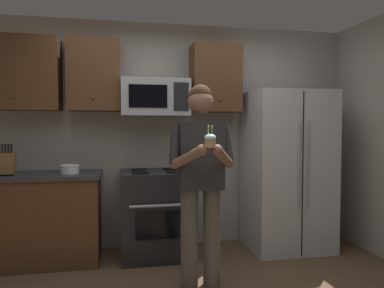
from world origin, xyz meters
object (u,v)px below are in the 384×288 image
object	(u,v)px
oven_range	(157,213)
cupcake	(210,140)
microwave	(155,98)
bowl_large_white	(70,169)
knife_block	(6,163)
refrigerator	(287,170)
person	(201,173)

from	to	relation	value
oven_range	cupcake	world-z (taller)	cupcake
microwave	bowl_large_white	xyz separation A→B (m)	(-0.89, -0.14, -0.75)
oven_range	knife_block	bearing A→B (deg)	-178.86
knife_block	bowl_large_white	xyz separation A→B (m)	(0.60, 0.01, -0.07)
cupcake	bowl_large_white	bearing A→B (deg)	135.48
bowl_large_white	cupcake	distance (m)	1.71
refrigerator	person	xyz separation A→B (m)	(-1.20, -0.82, 0.10)
oven_range	refrigerator	distance (m)	1.56
refrigerator	bowl_large_white	size ratio (longest dim) A/B	9.47
microwave	cupcake	distance (m)	1.41
oven_range	bowl_large_white	bearing A→B (deg)	-178.91
oven_range	bowl_large_white	distance (m)	1.03
knife_block	cupcake	world-z (taller)	cupcake
knife_block	cupcake	xyz separation A→B (m)	(1.79, -1.16, 0.26)
person	knife_block	bearing A→B (deg)	155.08
oven_range	person	size ratio (longest dim) A/B	0.53
microwave	bowl_large_white	bearing A→B (deg)	-171.32
bowl_large_white	microwave	bearing A→B (deg)	8.68
bowl_large_white	oven_range	bearing A→B (deg)	1.09
knife_block	bowl_large_white	size ratio (longest dim) A/B	1.68
knife_block	cupcake	distance (m)	2.15
microwave	knife_block	xyz separation A→B (m)	(-1.49, -0.15, -0.68)
knife_block	bowl_large_white	bearing A→B (deg)	1.21
bowl_large_white	cupcake	bearing A→B (deg)	-44.52
microwave	refrigerator	size ratio (longest dim) A/B	0.41
bowl_large_white	person	xyz separation A→B (m)	(1.19, -0.85, 0.03)
refrigerator	cupcake	bearing A→B (deg)	-136.14
person	cupcake	xyz separation A→B (m)	(-0.00, -0.33, 0.30)
microwave	knife_block	distance (m)	1.65
person	oven_range	bearing A→B (deg)	109.28
oven_range	refrigerator	world-z (taller)	refrigerator
microwave	person	bearing A→B (deg)	-72.92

